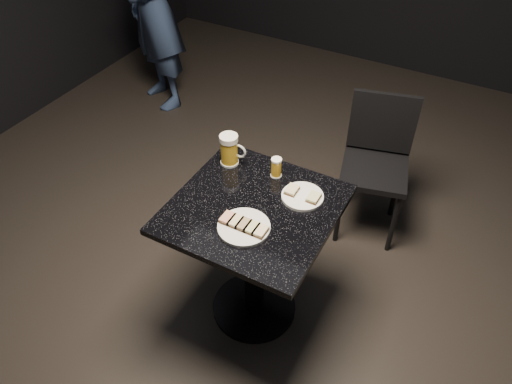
{
  "coord_description": "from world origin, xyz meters",
  "views": [
    {
      "loc": [
        0.76,
        -1.38,
        2.25
      ],
      "look_at": [
        0.0,
        0.02,
        0.82
      ],
      "focal_mm": 35.0,
      "sensor_mm": 36.0,
      "label": 1
    }
  ],
  "objects_px": {
    "patron": "(153,6)",
    "beer_mug": "(230,150)",
    "chair": "(376,158)",
    "plate_small": "(302,196)",
    "table": "(254,244)",
    "plate_large": "(244,227)",
    "beer_tumbler": "(276,167)"
  },
  "relations": [
    {
      "from": "patron",
      "to": "chair",
      "type": "xyz_separation_m",
      "value": [
        1.97,
        -0.57,
        -0.31
      ]
    },
    {
      "from": "plate_small",
      "to": "table",
      "type": "xyz_separation_m",
      "value": [
        -0.16,
        -0.15,
        -0.25
      ]
    },
    {
      "from": "beer_tumbler",
      "to": "chair",
      "type": "bearing_deg",
      "value": 66.22
    },
    {
      "from": "patron",
      "to": "beer_mug",
      "type": "distance_m",
      "value": 1.92
    },
    {
      "from": "plate_small",
      "to": "beer_mug",
      "type": "distance_m",
      "value": 0.42
    },
    {
      "from": "plate_small",
      "to": "patron",
      "type": "relative_size",
      "value": 0.12
    },
    {
      "from": "plate_large",
      "to": "table",
      "type": "bearing_deg",
      "value": 101.3
    },
    {
      "from": "table",
      "to": "beer_mug",
      "type": "relative_size",
      "value": 4.75
    },
    {
      "from": "beer_mug",
      "to": "beer_tumbler",
      "type": "xyz_separation_m",
      "value": [
        0.24,
        0.02,
        -0.03
      ]
    },
    {
      "from": "plate_large",
      "to": "patron",
      "type": "xyz_separation_m",
      "value": [
        -1.7,
        1.63,
        0.05
      ]
    },
    {
      "from": "plate_large",
      "to": "chair",
      "type": "xyz_separation_m",
      "value": [
        0.27,
        1.06,
        -0.26
      ]
    },
    {
      "from": "plate_small",
      "to": "beer_mug",
      "type": "xyz_separation_m",
      "value": [
        -0.41,
        0.06,
        0.07
      ]
    },
    {
      "from": "plate_small",
      "to": "beer_tumbler",
      "type": "distance_m",
      "value": 0.19
    },
    {
      "from": "plate_small",
      "to": "patron",
      "type": "xyz_separation_m",
      "value": [
        -1.84,
        1.34,
        0.05
      ]
    },
    {
      "from": "plate_large",
      "to": "chair",
      "type": "height_order",
      "value": "chair"
    },
    {
      "from": "plate_large",
      "to": "table",
      "type": "distance_m",
      "value": 0.28
    },
    {
      "from": "beer_mug",
      "to": "plate_large",
      "type": "bearing_deg",
      "value": -51.83
    },
    {
      "from": "chair",
      "to": "patron",
      "type": "bearing_deg",
      "value": 163.76
    },
    {
      "from": "plate_small",
      "to": "patron",
      "type": "height_order",
      "value": "patron"
    },
    {
      "from": "plate_small",
      "to": "chair",
      "type": "bearing_deg",
      "value": 80.35
    },
    {
      "from": "plate_large",
      "to": "beer_mug",
      "type": "relative_size",
      "value": 1.41
    },
    {
      "from": "patron",
      "to": "beer_tumbler",
      "type": "height_order",
      "value": "patron"
    },
    {
      "from": "plate_small",
      "to": "table",
      "type": "relative_size",
      "value": 0.25
    },
    {
      "from": "table",
      "to": "chair",
      "type": "bearing_deg",
      "value": 72.4
    },
    {
      "from": "patron",
      "to": "chair",
      "type": "distance_m",
      "value": 2.08
    },
    {
      "from": "plate_small",
      "to": "plate_large",
      "type": "bearing_deg",
      "value": -114.98
    },
    {
      "from": "patron",
      "to": "chair",
      "type": "relative_size",
      "value": 1.88
    },
    {
      "from": "plate_large",
      "to": "patron",
      "type": "bearing_deg",
      "value": 136.29
    },
    {
      "from": "patron",
      "to": "beer_mug",
      "type": "height_order",
      "value": "patron"
    },
    {
      "from": "plate_large",
      "to": "plate_small",
      "type": "xyz_separation_m",
      "value": [
        0.13,
        0.29,
        0.0
      ]
    },
    {
      "from": "chair",
      "to": "beer_mug",
      "type": "bearing_deg",
      "value": -127.37
    },
    {
      "from": "table",
      "to": "chair",
      "type": "relative_size",
      "value": 0.88
    }
  ]
}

